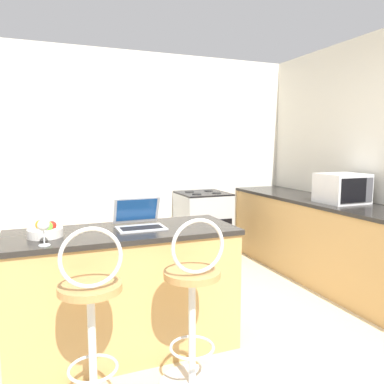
{
  "coord_description": "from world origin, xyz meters",
  "views": [
    {
      "loc": [
        -1.11,
        -1.91,
        1.47
      ],
      "look_at": [
        0.32,
        1.7,
        0.98
      ],
      "focal_mm": 35.0,
      "sensor_mm": 36.0,
      "label": 1
    }
  ],
  "objects_px": {
    "laptop": "(139,220)",
    "microwave": "(342,188)",
    "fruit_bowl": "(45,231)",
    "bar_stool_near": "(92,325)",
    "wine_glass_short": "(44,226)",
    "bar_stool_far": "(193,308)",
    "stove_range": "(203,227)"
  },
  "relations": [
    {
      "from": "laptop",
      "to": "microwave",
      "type": "bearing_deg",
      "value": 9.48
    },
    {
      "from": "laptop",
      "to": "fruit_bowl",
      "type": "xyz_separation_m",
      "value": [
        -0.63,
        -0.05,
        -0.02
      ]
    },
    {
      "from": "microwave",
      "to": "bar_stool_near",
      "type": "bearing_deg",
      "value": -159.31
    },
    {
      "from": "fruit_bowl",
      "to": "wine_glass_short",
      "type": "distance_m",
      "value": 0.24
    },
    {
      "from": "bar_stool_far",
      "to": "stove_range",
      "type": "xyz_separation_m",
      "value": [
        1.05,
        2.28,
        -0.07
      ]
    },
    {
      "from": "microwave",
      "to": "wine_glass_short",
      "type": "height_order",
      "value": "microwave"
    },
    {
      "from": "microwave",
      "to": "bar_stool_far",
      "type": "bearing_deg",
      "value": -154.06
    },
    {
      "from": "stove_range",
      "to": "fruit_bowl",
      "type": "distance_m",
      "value": 2.56
    },
    {
      "from": "bar_stool_far",
      "to": "fruit_bowl",
      "type": "distance_m",
      "value": 1.06
    },
    {
      "from": "bar_stool_near",
      "to": "stove_range",
      "type": "distance_m",
      "value": 2.81
    },
    {
      "from": "microwave",
      "to": "fruit_bowl",
      "type": "relative_size",
      "value": 2.0
    },
    {
      "from": "microwave",
      "to": "fruit_bowl",
      "type": "xyz_separation_m",
      "value": [
        -2.84,
        -0.42,
        -0.11
      ]
    },
    {
      "from": "microwave",
      "to": "wine_glass_short",
      "type": "distance_m",
      "value": 2.92
    },
    {
      "from": "microwave",
      "to": "wine_glass_short",
      "type": "xyz_separation_m",
      "value": [
        -2.85,
        -0.65,
        -0.04
      ]
    },
    {
      "from": "laptop",
      "to": "wine_glass_short",
      "type": "relative_size",
      "value": 2.13
    },
    {
      "from": "bar_stool_far",
      "to": "laptop",
      "type": "bearing_deg",
      "value": 105.14
    },
    {
      "from": "bar_stool_near",
      "to": "bar_stool_far",
      "type": "relative_size",
      "value": 1.0
    },
    {
      "from": "laptop",
      "to": "wine_glass_short",
      "type": "distance_m",
      "value": 0.7
    },
    {
      "from": "fruit_bowl",
      "to": "wine_glass_short",
      "type": "relative_size",
      "value": 1.39
    },
    {
      "from": "fruit_bowl",
      "to": "wine_glass_short",
      "type": "height_order",
      "value": "wine_glass_short"
    },
    {
      "from": "bar_stool_far",
      "to": "stove_range",
      "type": "distance_m",
      "value": 2.51
    },
    {
      "from": "stove_range",
      "to": "wine_glass_short",
      "type": "relative_size",
      "value": 5.63
    },
    {
      "from": "wine_glass_short",
      "to": "fruit_bowl",
      "type": "bearing_deg",
      "value": 87.96
    },
    {
      "from": "bar_stool_far",
      "to": "microwave",
      "type": "bearing_deg",
      "value": 25.94
    },
    {
      "from": "laptop",
      "to": "microwave",
      "type": "xyz_separation_m",
      "value": [
        2.21,
        0.37,
        0.1
      ]
    },
    {
      "from": "fruit_bowl",
      "to": "bar_stool_far",
      "type": "bearing_deg",
      "value": -35.51
    },
    {
      "from": "stove_range",
      "to": "fruit_bowl",
      "type": "relative_size",
      "value": 4.04
    },
    {
      "from": "fruit_bowl",
      "to": "laptop",
      "type": "bearing_deg",
      "value": 4.91
    },
    {
      "from": "laptop",
      "to": "fruit_bowl",
      "type": "distance_m",
      "value": 0.63
    },
    {
      "from": "bar_stool_near",
      "to": "microwave",
      "type": "xyz_separation_m",
      "value": [
        2.63,
        0.99,
        0.52
      ]
    },
    {
      "from": "bar_stool_near",
      "to": "wine_glass_short",
      "type": "bearing_deg",
      "value": 122.59
    },
    {
      "from": "laptop",
      "to": "wine_glass_short",
      "type": "xyz_separation_m",
      "value": [
        -0.64,
        -0.28,
        0.06
      ]
    }
  ]
}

